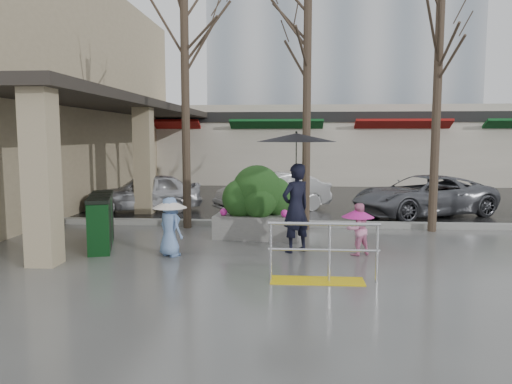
# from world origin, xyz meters

# --- Properties ---
(ground) EXTENTS (120.00, 120.00, 0.00)m
(ground) POSITION_xyz_m (0.00, 0.00, 0.00)
(ground) COLOR #51514F
(ground) RESTS_ON ground
(street_asphalt) EXTENTS (120.00, 36.00, 0.01)m
(street_asphalt) POSITION_xyz_m (0.00, 22.00, 0.01)
(street_asphalt) COLOR black
(street_asphalt) RESTS_ON ground
(curb) EXTENTS (120.00, 0.30, 0.15)m
(curb) POSITION_xyz_m (0.00, 4.00, 0.07)
(curb) COLOR gray
(curb) RESTS_ON ground
(near_building) EXTENTS (6.00, 18.00, 8.00)m
(near_building) POSITION_xyz_m (-9.00, 8.00, 4.00)
(near_building) COLOR tan
(near_building) RESTS_ON ground
(canopy_slab) EXTENTS (2.80, 18.00, 0.25)m
(canopy_slab) POSITION_xyz_m (-4.80, 8.00, 3.62)
(canopy_slab) COLOR #2D2823
(canopy_slab) RESTS_ON pillar_front
(pillar_front) EXTENTS (0.55, 0.55, 3.50)m
(pillar_front) POSITION_xyz_m (-3.90, -0.50, 1.75)
(pillar_front) COLOR tan
(pillar_front) RESTS_ON ground
(pillar_back) EXTENTS (0.55, 0.55, 3.50)m
(pillar_back) POSITION_xyz_m (-3.90, 6.00, 1.75)
(pillar_back) COLOR tan
(pillar_back) RESTS_ON ground
(storefront_row) EXTENTS (34.00, 6.74, 4.00)m
(storefront_row) POSITION_xyz_m (2.00, 17.97, 2.01)
(storefront_row) COLOR beige
(storefront_row) RESTS_ON ground
(office_tower) EXTENTS (18.00, 12.00, 25.00)m
(office_tower) POSITION_xyz_m (4.00, 30.00, 12.50)
(office_tower) COLOR #8C99A8
(office_tower) RESTS_ON ground
(handrail) EXTENTS (1.90, 0.50, 1.03)m
(handrail) POSITION_xyz_m (1.36, -1.20, 0.38)
(handrail) COLOR yellow
(handrail) RESTS_ON ground
(tree_west) EXTENTS (3.20, 3.20, 6.80)m
(tree_west) POSITION_xyz_m (-2.00, 3.60, 5.08)
(tree_west) COLOR #382B21
(tree_west) RESTS_ON ground
(tree_midwest) EXTENTS (3.20, 3.20, 7.00)m
(tree_midwest) POSITION_xyz_m (1.20, 3.60, 5.23)
(tree_midwest) COLOR #382B21
(tree_midwest) RESTS_ON ground
(tree_mideast) EXTENTS (3.20, 3.20, 6.50)m
(tree_mideast) POSITION_xyz_m (4.50, 3.60, 4.86)
(tree_mideast) COLOR #382B21
(tree_mideast) RESTS_ON ground
(woman) EXTENTS (1.70, 1.70, 2.59)m
(woman) POSITION_xyz_m (0.93, 0.97, 1.65)
(woman) COLOR black
(woman) RESTS_ON ground
(child_pink) EXTENTS (0.68, 0.68, 1.09)m
(child_pink) POSITION_xyz_m (2.22, 0.79, 0.64)
(child_pink) COLOR #F898C4
(child_pink) RESTS_ON ground
(child_blue) EXTENTS (0.72, 0.72, 1.24)m
(child_blue) POSITION_xyz_m (-1.66, 0.41, 0.73)
(child_blue) COLOR #7597D0
(child_blue) RESTS_ON ground
(planter) EXTENTS (2.11, 1.23, 1.78)m
(planter) POSITION_xyz_m (-0.00, 2.47, 0.85)
(planter) COLOR slate
(planter) RESTS_ON ground
(news_boxes) EXTENTS (1.09, 2.14, 1.17)m
(news_boxes) POSITION_xyz_m (-3.44, 1.18, 0.59)
(news_boxes) COLOR #0B3413
(news_boxes) RESTS_ON ground
(car_a) EXTENTS (3.97, 2.50, 1.26)m
(car_a) POSITION_xyz_m (-4.03, 6.46, 0.63)
(car_a) COLOR silver
(car_a) RESTS_ON ground
(car_b) EXTENTS (3.94, 3.17, 1.26)m
(car_b) POSITION_xyz_m (0.20, 6.81, 0.63)
(car_b) COLOR silver
(car_b) RESTS_ON ground
(car_c) EXTENTS (4.99, 3.76, 1.26)m
(car_c) POSITION_xyz_m (4.92, 6.24, 0.63)
(car_c) COLOR slate
(car_c) RESTS_ON ground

